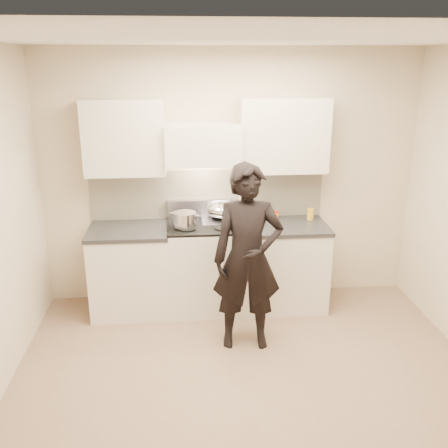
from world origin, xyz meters
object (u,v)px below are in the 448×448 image
(wok, at_px, (222,210))
(utensil_crock, at_px, (250,211))
(person, at_px, (248,258))
(stove, at_px, (205,266))
(counter_right, at_px, (282,265))

(wok, height_order, utensil_crock, utensil_crock)
(utensil_crock, relative_size, person, 0.18)
(stove, xyz_separation_m, utensil_crock, (0.50, 0.18, 0.54))
(wok, relative_size, person, 0.24)
(counter_right, relative_size, person, 0.53)
(stove, distance_m, utensil_crock, 0.76)
(counter_right, xyz_separation_m, utensil_crock, (-0.33, 0.18, 0.56))
(person, bearing_deg, wok, 102.24)
(counter_right, relative_size, utensil_crock, 2.90)
(stove, relative_size, counter_right, 1.04)
(wok, xyz_separation_m, utensil_crock, (0.30, 0.04, -0.03))
(wok, xyz_separation_m, person, (0.15, -0.91, -0.18))
(counter_right, relative_size, wok, 2.23)
(wok, distance_m, person, 0.94)
(utensil_crock, bearing_deg, counter_right, -29.06)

